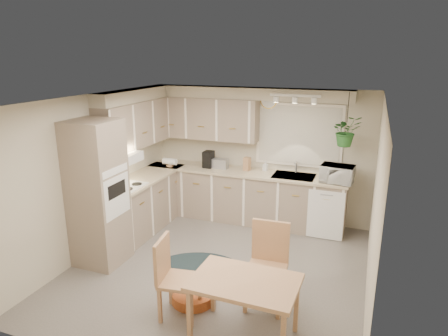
{
  "coord_description": "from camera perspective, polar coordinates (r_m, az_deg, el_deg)",
  "views": [
    {
      "loc": [
        1.86,
        -4.74,
        2.95
      ],
      "look_at": [
        -0.11,
        0.55,
        1.34
      ],
      "focal_mm": 32.0,
      "sensor_mm": 36.0,
      "label": 1
    }
  ],
  "objects": [
    {
      "name": "upper_cab_back",
      "position": [
        7.34,
        -2.77,
        7.12
      ],
      "size": [
        2.0,
        0.35,
        0.75
      ],
      "primitive_type": "cube",
      "color": "gray",
      "rests_on": "wall_back"
    },
    {
      "name": "floor",
      "position": [
        5.88,
        -0.89,
        -14.14
      ],
      "size": [
        4.2,
        4.2,
        0.0
      ],
      "primitive_type": "plane",
      "color": "slate",
      "rests_on": "ground"
    },
    {
      "name": "braided_rug",
      "position": [
        5.88,
        -3.76,
        -14.13
      ],
      "size": [
        1.47,
        1.25,
        0.01
      ],
      "primitive_type": "ellipsoid",
      "rotation": [
        0.0,
        0.0,
        0.27
      ],
      "color": "black",
      "rests_on": "floor"
    },
    {
      "name": "dining_table",
      "position": [
        4.49,
        2.91,
        -19.52
      ],
      "size": [
        1.12,
        0.76,
        0.7
      ],
      "primitive_type": "cube",
      "rotation": [
        0.0,
        0.0,
        -0.02
      ],
      "color": "tan",
      "rests_on": "floor"
    },
    {
      "name": "base_cab_back",
      "position": [
        7.3,
        2.79,
        -4.1
      ],
      "size": [
        3.6,
        0.6,
        0.9
      ],
      "primitive_type": "cube",
      "color": "gray",
      "rests_on": "floor"
    },
    {
      "name": "window_blinds",
      "position": [
        7.04,
        10.61,
        4.62
      ],
      "size": [
        1.4,
        0.02,
        1.0
      ],
      "primitive_type": "cube",
      "color": "white",
      "rests_on": "wall_back"
    },
    {
      "name": "microwave",
      "position": [
        6.71,
        15.89,
        -0.55
      ],
      "size": [
        0.55,
        0.34,
        0.35
      ],
      "primitive_type": "imported",
      "rotation": [
        0.0,
        0.0,
        -0.1
      ],
      "color": "white",
      "rests_on": "counter_back"
    },
    {
      "name": "wall_oven_face",
      "position": [
        5.75,
        -15.06,
        -3.94
      ],
      "size": [
        0.02,
        0.56,
        0.58
      ],
      "primitive_type": "cube",
      "color": "white",
      "rests_on": "oven_stack"
    },
    {
      "name": "cooktop",
      "position": [
        6.48,
        -13.92,
        -2.57
      ],
      "size": [
        0.52,
        0.58,
        0.02
      ],
      "primitive_type": "cube",
      "color": "white",
      "rests_on": "counter_left"
    },
    {
      "name": "wall_front",
      "position": [
        3.67,
        -13.3,
        -12.99
      ],
      "size": [
        4.0,
        0.04,
        2.4
      ],
      "primitive_type": "cube",
      "color": "beige",
      "rests_on": "floor"
    },
    {
      "name": "soffit_left",
      "position": [
        6.87,
        -12.58,
        10.15
      ],
      "size": [
        0.3,
        2.0,
        0.2
      ],
      "primitive_type": "cube",
      "color": "beige",
      "rests_on": "wall_left"
    },
    {
      "name": "soap_bottle",
      "position": [
        7.18,
        5.94,
        -0.06
      ],
      "size": [
        0.11,
        0.19,
        0.08
      ],
      "primitive_type": "imported",
      "rotation": [
        0.0,
        0.0,
        -0.19
      ],
      "color": "white",
      "rests_on": "counter_back"
    },
    {
      "name": "hanging_plant",
      "position": [
        6.56,
        17.02,
        4.62
      ],
      "size": [
        0.6,
        0.62,
        0.38
      ],
      "primitive_type": "imported",
      "rotation": [
        0.0,
        0.0,
        0.42
      ],
      "color": "#266026",
      "rests_on": "ceiling"
    },
    {
      "name": "ceiling",
      "position": [
        5.12,
        -1.01,
        9.77
      ],
      "size": [
        4.2,
        4.2,
        0.0
      ],
      "primitive_type": "plane",
      "color": "silver",
      "rests_on": "wall_back"
    },
    {
      "name": "range_hood",
      "position": [
        6.36,
        -14.35,
        1.34
      ],
      "size": [
        0.4,
        0.6,
        0.14
      ],
      "primitive_type": "cube",
      "color": "white",
      "rests_on": "upper_cab_left"
    },
    {
      "name": "toaster",
      "position": [
        7.28,
        -0.52,
        0.63
      ],
      "size": [
        0.29,
        0.18,
        0.17
      ],
      "primitive_type": "cube",
      "rotation": [
        0.0,
        0.0,
        -0.06
      ],
      "color": "#9B9DA2",
      "rests_on": "counter_back"
    },
    {
      "name": "base_cab_left",
      "position": [
        7.1,
        -11.2,
        -4.97
      ],
      "size": [
        0.6,
        1.85,
        0.9
      ],
      "primitive_type": "cube",
      "color": "gray",
      "rests_on": "floor"
    },
    {
      "name": "wall_right",
      "position": [
        5.05,
        20.79,
        -5.42
      ],
      "size": [
        0.04,
        4.2,
        2.4
      ],
      "primitive_type": "cube",
      "color": "beige",
      "rests_on": "floor"
    },
    {
      "name": "soffit_back",
      "position": [
        7.03,
        3.38,
        10.62
      ],
      "size": [
        3.6,
        0.3,
        0.2
      ],
      "primitive_type": "cube",
      "color": "beige",
      "rests_on": "wall_back"
    },
    {
      "name": "dishwasher_front",
      "position": [
        6.74,
        14.26,
        -6.56
      ],
      "size": [
        0.58,
        0.02,
        0.83
      ],
      "primitive_type": "cube",
      "color": "white",
      "rests_on": "base_cab_back"
    },
    {
      "name": "chair_left",
      "position": [
        4.76,
        -6.33,
        -15.42
      ],
      "size": [
        0.51,
        0.51,
        0.96
      ],
      "primitive_type": "cube",
      "rotation": [
        0.0,
        0.0,
        -1.43
      ],
      "color": "tan",
      "rests_on": "floor"
    },
    {
      "name": "window_frame",
      "position": [
        7.05,
        10.63,
        4.63
      ],
      "size": [
        1.5,
        0.02,
        1.1
      ],
      "primitive_type": "cube",
      "color": "white",
      "rests_on": "wall_back"
    },
    {
      "name": "wall_clock",
      "position": [
        7.06,
        6.4,
        9.6
      ],
      "size": [
        0.3,
        0.03,
        0.3
      ],
      "primitive_type": "cylinder",
      "rotation": [
        1.57,
        0.0,
        0.0
      ],
      "color": "gold",
      "rests_on": "wall_back"
    },
    {
      "name": "counter_back",
      "position": [
        7.14,
        2.82,
        -0.58
      ],
      "size": [
        3.64,
        0.64,
        0.04
      ],
      "primitive_type": "cube",
      "color": "#C9B893",
      "rests_on": "base_cab_back"
    },
    {
      "name": "knife_block",
      "position": [
        7.14,
        3.31,
        0.58
      ],
      "size": [
        0.13,
        0.13,
        0.24
      ],
      "primitive_type": "cube",
      "rotation": [
        0.0,
        0.0,
        -0.17
      ],
      "color": "tan",
      "rests_on": "counter_back"
    },
    {
      "name": "chair_back",
      "position": [
        4.89,
        6.04,
        -14.01
      ],
      "size": [
        0.5,
        0.5,
        1.03
      ],
      "primitive_type": "cube",
      "rotation": [
        0.0,
        0.0,
        3.18
      ],
      "color": "tan",
      "rests_on": "floor"
    },
    {
      "name": "wall_left",
      "position": [
        6.36,
        -17.97,
        -0.83
      ],
      "size": [
        0.04,
        4.2,
        2.4
      ],
      "primitive_type": "cube",
      "color": "beige",
      "rests_on": "floor"
    },
    {
      "name": "sink",
      "position": [
        6.95,
        9.92,
        -1.45
      ],
      "size": [
        0.7,
        0.48,
        0.1
      ],
      "primitive_type": "cube",
      "color": "#9B9DA2",
      "rests_on": "counter_back"
    },
    {
      "name": "wall_back",
      "position": [
        7.3,
        5.09,
        2.02
      ],
      "size": [
        4.0,
        0.04,
        2.4
      ],
      "primitive_type": "cube",
      "color": "beige",
      "rests_on": "floor"
    },
    {
      "name": "counter_left",
      "position": [
        6.95,
        -11.34,
        -1.36
      ],
      "size": [
        0.64,
        1.89,
        0.04
      ],
      "primitive_type": "cube",
      "color": "#C9B893",
      "rests_on": "base_cab_left"
    },
    {
      "name": "pet_bed",
      "position": [
        5.21,
        -4.4,
        -17.8
      ],
      "size": [
        0.58,
        0.58,
        0.13
      ],
      "primitive_type": "cylinder",
      "rotation": [
        0.0,
        0.0,
        0.08
      ],
      "color": "#B55924",
      "rests_on": "floor"
    },
    {
      "name": "upper_cab_left",
      "position": [
        6.91,
        -12.16,
        6.23
      ],
      "size": [
        0.35,
        2.0,
        0.75
      ],
      "primitive_type": "cube",
      "color": "gray",
      "rests_on": "wall_left"
    },
    {
      "name": "oven_stack",
      "position": [
        5.93,
        -17.59,
        -3.52
      ],
      "size": [
        0.65,
        0.65,
        2.1
      ],
      "primitive_type": "cube",
      "color": "gray",
      "rests_on": "floor"
    },
    {
      "name": "track_light_bar",
      "position": [
        6.42,
        10.11,
        10.17
      ],
      "size": [
        0.8,
        0.04,
        0.04
      ],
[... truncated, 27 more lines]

